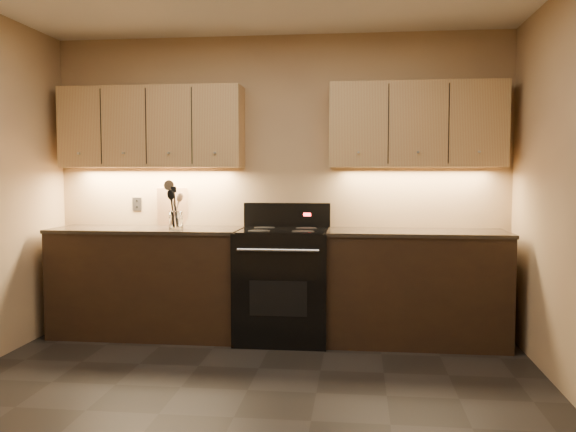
{
  "coord_description": "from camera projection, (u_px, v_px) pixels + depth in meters",
  "views": [
    {
      "loc": [
        0.7,
        -3.34,
        1.4
      ],
      "look_at": [
        0.15,
        1.45,
        1.06
      ],
      "focal_mm": 38.0,
      "sensor_mm": 36.0,
      "label": 1
    }
  ],
  "objects": [
    {
      "name": "floor",
      "position": [
        234.0,
        417.0,
        3.49
      ],
      "size": [
        4.0,
        4.0,
        0.0
      ],
      "primitive_type": "plane",
      "color": "black",
      "rests_on": "ground"
    },
    {
      "name": "wall_back",
      "position": [
        279.0,
        185.0,
        5.38
      ],
      "size": [
        4.0,
        0.04,
        2.6
      ],
      "primitive_type": "cube",
      "color": "tan",
      "rests_on": "ground"
    },
    {
      "name": "counter_left",
      "position": [
        148.0,
        281.0,
        5.27
      ],
      "size": [
        1.62,
        0.62,
        0.93
      ],
      "color": "black",
      "rests_on": "ground"
    },
    {
      "name": "counter_right",
      "position": [
        416.0,
        287.0,
        5.01
      ],
      "size": [
        1.46,
        0.62,
        0.93
      ],
      "color": "black",
      "rests_on": "ground"
    },
    {
      "name": "stove",
      "position": [
        283.0,
        283.0,
        5.12
      ],
      "size": [
        0.76,
        0.68,
        1.14
      ],
      "color": "black",
      "rests_on": "ground"
    },
    {
      "name": "upper_cab_left",
      "position": [
        152.0,
        127.0,
        5.33
      ],
      "size": [
        1.6,
        0.3,
        0.7
      ],
      "primitive_type": "cube",
      "color": "tan",
      "rests_on": "wall_back"
    },
    {
      "name": "upper_cab_right",
      "position": [
        417.0,
        125.0,
        5.06
      ],
      "size": [
        1.44,
        0.3,
        0.7
      ],
      "primitive_type": "cube",
      "color": "tan",
      "rests_on": "wall_back"
    },
    {
      "name": "outlet_plate",
      "position": [
        137.0,
        204.0,
        5.54
      ],
      "size": [
        0.08,
        0.01,
        0.12
      ],
      "primitive_type": "cube",
      "color": "#B2B5BA",
      "rests_on": "wall_back"
    },
    {
      "name": "utensil_crock",
      "position": [
        176.0,
        221.0,
        5.16
      ],
      "size": [
        0.12,
        0.12,
        0.15
      ],
      "color": "white",
      "rests_on": "counter_left"
    },
    {
      "name": "cutting_board",
      "position": [
        173.0,
        207.0,
        5.48
      ],
      "size": [
        0.28,
        0.1,
        0.34
      ],
      "primitive_type": "cube",
      "rotation": [
        0.12,
        0.0,
        0.18
      ],
      "color": "tan",
      "rests_on": "counter_left"
    },
    {
      "name": "wooden_spoon",
      "position": [
        171.0,
        210.0,
        5.15
      ],
      "size": [
        0.14,
        0.13,
        0.3
      ],
      "primitive_type": null,
      "rotation": [
        -0.13,
        0.28,
        0.28
      ],
      "color": "tan",
      "rests_on": "utensil_crock"
    },
    {
      "name": "black_spoon",
      "position": [
        175.0,
        208.0,
        5.17
      ],
      "size": [
        0.07,
        0.14,
        0.32
      ],
      "primitive_type": null,
      "rotation": [
        0.25,
        -0.05,
        0.01
      ],
      "color": "black",
      "rests_on": "utensil_crock"
    },
    {
      "name": "black_turner",
      "position": [
        177.0,
        206.0,
        5.13
      ],
      "size": [
        0.14,
        0.13,
        0.37
      ],
      "primitive_type": null,
      "rotation": [
        -0.11,
        -0.08,
        0.28
      ],
      "color": "black",
      "rests_on": "utensil_crock"
    },
    {
      "name": "steel_spatula",
      "position": [
        178.0,
        205.0,
        5.16
      ],
      "size": [
        0.18,
        0.14,
        0.37
      ],
      "primitive_type": null,
      "rotation": [
        -0.02,
        -0.23,
        -0.36
      ],
      "color": "silver",
      "rests_on": "utensil_crock"
    },
    {
      "name": "steel_skimmer",
      "position": [
        179.0,
        204.0,
        5.14
      ],
      "size": [
        0.19,
        0.12,
        0.4
      ],
      "primitive_type": null,
      "rotation": [
        -0.07,
        -0.26,
        0.01
      ],
      "color": "silver",
      "rests_on": "utensil_crock"
    }
  ]
}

